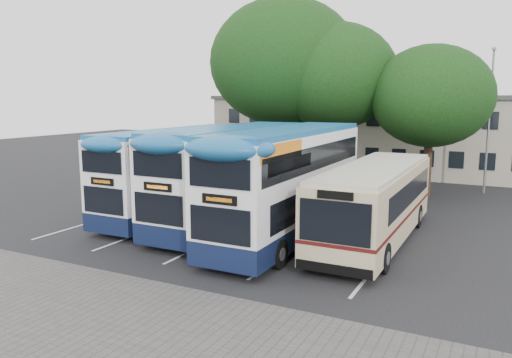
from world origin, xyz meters
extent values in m
plane|color=black|center=(0.00, 0.00, 0.00)|extent=(120.00, 120.00, 0.00)
cube|color=#595654|center=(-2.00, -5.00, 0.01)|extent=(40.00, 6.00, 0.01)
cube|color=silver|center=(-10.75, 5.00, 0.01)|extent=(0.12, 11.00, 0.01)
cube|color=silver|center=(-7.25, 5.00, 0.01)|extent=(0.12, 11.00, 0.01)
cube|color=silver|center=(-3.75, 5.00, 0.01)|extent=(0.12, 11.00, 0.01)
cube|color=silver|center=(-0.25, 5.00, 0.01)|extent=(0.12, 11.00, 0.01)
cube|color=silver|center=(3.25, 5.00, 0.01)|extent=(0.12, 11.00, 0.01)
cube|color=beige|center=(0.00, 27.00, 3.00)|extent=(32.00, 8.00, 6.00)
cube|color=#4C4C4F|center=(0.00, 27.00, 6.05)|extent=(32.40, 8.40, 0.30)
cube|color=black|center=(0.00, 22.98, 1.70)|extent=(30.00, 0.06, 1.20)
cube|color=black|center=(0.00, 22.98, 4.50)|extent=(30.00, 0.06, 1.20)
cylinder|color=gray|center=(6.00, 20.00, 4.50)|extent=(0.14, 0.14, 9.00)
cube|color=gray|center=(6.00, 20.00, 9.00)|extent=(0.12, 0.80, 0.12)
cube|color=gray|center=(6.00, 19.60, 8.95)|extent=(0.25, 0.50, 0.12)
cylinder|color=black|center=(-6.85, 17.35, 3.10)|extent=(0.50, 0.50, 6.19)
ellipsoid|color=black|center=(-6.85, 17.35, 8.42)|extent=(10.15, 10.15, 8.63)
cylinder|color=black|center=(-3.27, 17.46, 2.73)|extent=(0.50, 0.50, 5.46)
ellipsoid|color=black|center=(-3.27, 17.46, 7.43)|extent=(8.15, 8.15, 6.93)
cylinder|color=black|center=(2.84, 17.31, 2.25)|extent=(0.50, 0.50, 4.51)
ellipsoid|color=black|center=(2.84, 17.31, 6.13)|extent=(7.24, 7.24, 6.15)
cube|color=#0F1939|center=(-7.77, 6.12, 0.71)|extent=(2.53, 10.65, 0.81)
cube|color=white|center=(-7.77, 6.12, 2.69)|extent=(2.53, 10.65, 3.14)
cube|color=#195D98|center=(-7.77, 6.12, 4.31)|extent=(2.48, 10.43, 0.30)
cube|color=black|center=(-7.77, 6.42, 1.83)|extent=(2.57, 9.43, 1.01)
cube|color=black|center=(-7.77, 6.12, 3.40)|extent=(2.57, 10.04, 0.91)
cube|color=orange|center=(-6.50, 2.62, 3.95)|extent=(0.02, 3.24, 0.56)
cube|color=black|center=(-7.77, 0.77, 2.59)|extent=(1.22, 0.06, 0.30)
cylinder|color=black|center=(-8.92, 9.21, 0.51)|extent=(0.30, 1.01, 1.01)
cylinder|color=black|center=(-6.63, 9.21, 0.51)|extent=(0.30, 1.01, 1.01)
cylinder|color=black|center=(-8.92, 2.62, 0.51)|extent=(0.30, 1.01, 1.01)
cylinder|color=black|center=(-6.63, 2.62, 0.51)|extent=(0.30, 1.01, 1.01)
cube|color=#AA100B|center=(-6.49, 7.39, 3.40)|extent=(0.02, 4.06, 0.86)
cube|color=#0F1939|center=(-4.46, 5.82, 0.74)|extent=(2.66, 11.16, 0.85)
cube|color=white|center=(-4.46, 5.82, 2.82)|extent=(2.66, 11.16, 3.30)
cube|color=#195D98|center=(-4.46, 5.82, 4.52)|extent=(2.60, 10.94, 0.32)
cube|color=black|center=(-4.46, 6.14, 1.91)|extent=(2.70, 9.89, 1.06)
cube|color=black|center=(-4.46, 5.82, 3.56)|extent=(2.70, 10.52, 0.96)
cube|color=orange|center=(-3.12, 2.16, 4.15)|extent=(0.02, 3.40, 0.58)
cube|color=black|center=(-4.46, 0.21, 2.71)|extent=(1.28, 0.06, 0.32)
cylinder|color=black|center=(-5.66, 9.07, 0.53)|extent=(0.32, 1.06, 1.06)
cylinder|color=black|center=(-3.26, 9.07, 0.53)|extent=(0.32, 1.06, 1.06)
cylinder|color=black|center=(-5.66, 2.16, 0.53)|extent=(0.32, 1.06, 1.06)
cylinder|color=black|center=(-3.26, 2.16, 0.53)|extent=(0.32, 1.06, 1.06)
cube|color=#0F1939|center=(-1.05, 4.76, 0.76)|extent=(2.70, 11.36, 0.87)
cube|color=white|center=(-1.05, 4.76, 2.87)|extent=(2.70, 11.36, 3.35)
cube|color=#195D98|center=(-1.05, 4.76, 4.60)|extent=(2.65, 11.13, 0.32)
cube|color=black|center=(-1.05, 5.09, 1.95)|extent=(2.74, 10.06, 1.08)
cube|color=black|center=(-1.05, 4.76, 3.62)|extent=(2.74, 10.71, 0.97)
cube|color=orange|center=(0.31, 1.03, 4.22)|extent=(0.02, 3.46, 0.59)
cube|color=black|center=(-1.05, -0.94, 2.76)|extent=(1.30, 0.06, 0.32)
cylinder|color=black|center=(-2.28, 8.06, 0.54)|extent=(0.32, 1.08, 1.08)
cylinder|color=black|center=(0.17, 8.06, 0.54)|extent=(0.32, 1.08, 1.08)
cylinder|color=black|center=(-2.28, 1.03, 0.54)|extent=(0.32, 1.08, 1.08)
cylinder|color=black|center=(0.17, 1.03, 0.54)|extent=(0.32, 1.08, 1.08)
cube|color=#D0BA8B|center=(2.39, 5.95, 1.71)|extent=(2.72, 10.86, 2.77)
cube|color=beige|center=(2.39, 5.95, 3.15)|extent=(2.61, 10.43, 0.22)
cube|color=black|center=(2.39, 6.49, 2.17)|extent=(2.76, 8.69, 0.98)
cube|color=#501010|center=(2.39, 5.95, 1.25)|extent=(2.75, 10.88, 0.13)
cube|color=black|center=(2.39, 0.50, 2.06)|extent=(2.39, 0.06, 1.41)
cylinder|color=black|center=(1.16, 2.26, 0.54)|extent=(0.33, 1.09, 1.09)
cylinder|color=black|center=(3.62, 2.26, 0.54)|extent=(0.33, 1.09, 1.09)
cylinder|color=black|center=(1.16, 9.21, 0.54)|extent=(0.33, 1.09, 1.09)
cylinder|color=black|center=(3.62, 9.21, 0.54)|extent=(0.33, 1.09, 1.09)
camera|label=1|loc=(7.21, -14.56, 6.03)|focal=35.00mm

